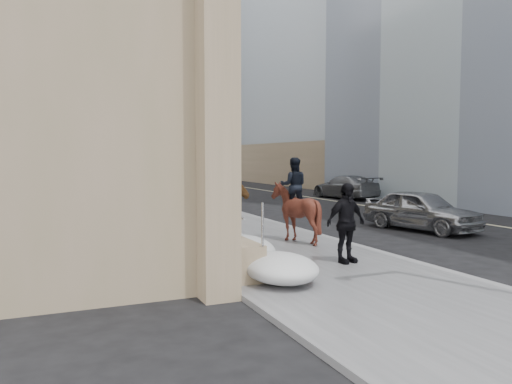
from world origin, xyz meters
TOP-DOWN VIEW (x-y plane):
  - ground at (0.00, 0.00)m, footprint 140.00×140.00m
  - sidewalk at (0.00, 10.00)m, footprint 5.00×80.00m
  - curb at (2.62, 10.00)m, footprint 0.24×80.00m
  - lane_line at (10.50, 10.00)m, footprint 0.15×70.00m
  - limestone_building at (-5.26, 19.96)m, footprint 6.10×44.00m
  - far_podium at (15.50, 10.00)m, footprint 2.00×80.00m
  - bg_building_mid at (4.00, 60.00)m, footprint 30.00×12.00m
  - bg_building_far at (-6.00, 72.00)m, footprint 24.00×12.00m
  - streetlight_mid at (2.74, 14.00)m, footprint 1.71×0.24m
  - streetlight_far at (2.74, 34.00)m, footprint 1.71×0.24m
  - traffic_signal at (2.07, 22.00)m, footprint 4.10×0.22m
  - snow_bank at (-1.42, 8.11)m, footprint 1.70×18.10m
  - mounted_horse_left at (-1.27, 1.51)m, footprint 1.95×2.60m
  - mounted_horse_right at (1.18, 2.26)m, footprint 2.04×2.13m
  - pedestrian at (0.92, -0.92)m, footprint 1.22×0.66m
  - car_silver at (6.92, 3.19)m, footprint 2.67×4.72m
  - car_grey at (12.11, 16.10)m, footprint 2.52×5.33m

SIDE VIEW (x-z plane):
  - ground at x=0.00m, z-range 0.00..0.00m
  - lane_line at x=10.50m, z-range 0.00..0.01m
  - sidewalk at x=0.00m, z-range 0.00..0.12m
  - curb at x=2.62m, z-range 0.00..0.12m
  - snow_bank at x=-1.42m, z-range 0.09..0.85m
  - car_grey at x=12.11m, z-range 0.00..1.50m
  - car_silver at x=6.92m, z-range 0.00..1.51m
  - pedestrian at x=0.92m, z-range 0.12..2.10m
  - mounted_horse_right at x=1.18m, z-range -0.12..2.47m
  - mounted_horse_left at x=-1.27m, z-range -0.15..2.51m
  - far_podium at x=15.50m, z-range 0.00..4.00m
  - traffic_signal at x=2.07m, z-range 1.00..7.00m
  - streetlight_mid at x=2.74m, z-range 0.58..8.58m
  - streetlight_far at x=2.74m, z-range 0.58..8.58m
  - limestone_building at x=-5.26m, z-range -0.10..17.90m
  - bg_building_far at x=-6.00m, z-range 0.00..20.00m
  - bg_building_mid at x=4.00m, z-range 0.00..28.00m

